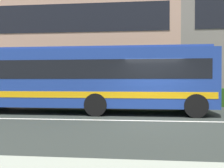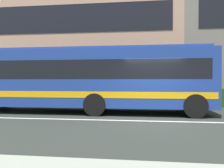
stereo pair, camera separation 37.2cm
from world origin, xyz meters
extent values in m
plane|color=#2C322E|center=(0.00, 0.00, 0.00)|extent=(160.00, 160.00, 0.00)
cube|color=silver|center=(0.00, 0.00, 0.00)|extent=(60.00, 0.16, 0.01)
cube|color=#264F15|center=(3.27, 5.62, 0.54)|extent=(20.95, 1.10, 1.09)
cube|color=tan|center=(-7.91, 14.04, 5.63)|extent=(21.27, 10.38, 11.26)
cube|color=black|center=(-7.91, 8.83, 6.53)|extent=(19.57, 0.04, 2.25)
cube|color=#1F3D93|center=(-3.27, 2.17, 1.66)|extent=(12.01, 2.64, 2.63)
cube|color=black|center=(-3.27, 2.17, 2.06)|extent=(11.29, 2.65, 0.84)
cube|color=#EBA910|center=(-3.27, 2.17, 0.94)|extent=(11.77, 2.66, 0.28)
cube|color=#254296|center=(-3.27, 2.17, 3.04)|extent=(11.53, 2.22, 0.12)
cylinder|color=black|center=(-8.26, 3.38, 0.50)|extent=(1.00, 0.29, 1.00)
cylinder|color=black|center=(-2.52, 0.98, 0.50)|extent=(1.00, 0.29, 1.00)
cylinder|color=black|center=(-2.51, 3.34, 0.50)|extent=(1.00, 0.29, 1.00)
cylinder|color=black|center=(1.72, 0.96, 0.50)|extent=(1.00, 0.29, 1.00)
cylinder|color=black|center=(1.74, 3.31, 0.50)|extent=(1.00, 0.29, 1.00)
camera|label=1|loc=(-0.89, -8.84, 1.55)|focal=36.46mm
camera|label=2|loc=(-0.53, -8.80, 1.55)|focal=36.46mm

